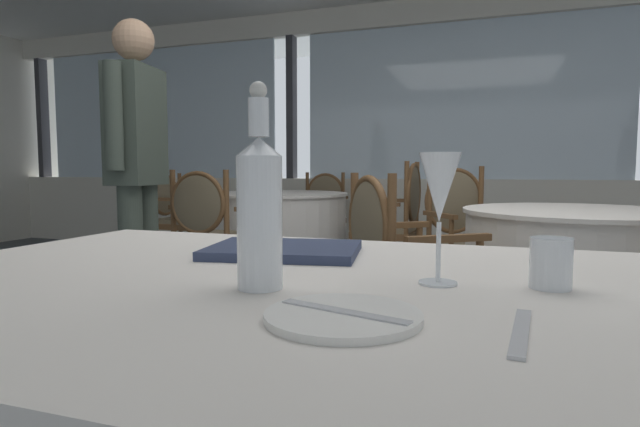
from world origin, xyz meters
The scene contains 18 objects.
ground_plane centered at (0.00, 0.00, 0.00)m, with size 15.10×15.10×0.00m, color #4C5156.
window_wall_far centered at (0.00, 3.48, 1.08)m, with size 11.61×0.14×2.69m.
side_plate centered at (0.20, -1.38, 0.76)m, with size 0.20×0.20×0.01m, color white.
butter_knife centered at (0.20, -1.38, 0.76)m, with size 0.19×0.02×0.00m, color silver.
dinner_fork centered at (0.42, -1.36, 0.76)m, with size 0.19×0.02×0.00m, color silver.
water_bottle centered at (0.03, -1.25, 0.88)m, with size 0.07×0.07×0.33m.
wine_glass centered at (0.30, -1.13, 0.91)m, with size 0.07×0.07×0.22m.
water_tumbler centered at (0.47, -1.10, 0.79)m, with size 0.07×0.07×0.08m, color white.
menu_book centered at (-0.07, -0.93, 0.76)m, with size 0.33×0.25×0.02m, color #2D3856.
background_table_0 centered at (-1.35, 1.96, 0.38)m, with size 1.19×1.19×0.75m.
dining_chair_0_0 centered at (-1.39, 0.95, 0.56)m, with size 0.55×0.49×0.95m.
dining_chair_0_1 centered at (-0.33, 1.92, 0.59)m, with size 0.49×0.55×1.01m.
dining_chair_0_2 centered at (-1.31, 2.99, 0.54)m, with size 0.55×0.49×0.92m.
dining_chair_0_3 centered at (-2.37, 2.00, 0.55)m, with size 0.49×0.55×0.91m.
background_table_1 centered at (0.76, 0.74, 0.38)m, with size 1.07×1.07×0.75m.
dining_chair_1_1 centered at (0.19, 1.53, 0.56)m, with size 0.66×0.64×0.97m.
dining_chair_1_2 centered at (-0.02, 0.18, 0.55)m, with size 0.64×0.66×0.93m.
diner_person_1 centered at (-1.50, 0.37, 1.01)m, with size 0.26×0.52×1.76m.
Camera 1 is at (0.38, -1.99, 0.94)m, focal length 28.74 mm.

